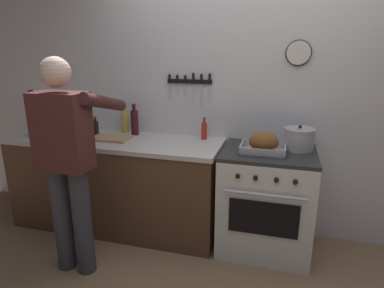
{
  "coord_description": "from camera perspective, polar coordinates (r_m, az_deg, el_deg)",
  "views": [
    {
      "loc": [
        0.29,
        -1.63,
        1.71
      ],
      "look_at": [
        -0.4,
        0.85,
        0.95
      ],
      "focal_mm": 30.42,
      "sensor_mm": 36.0,
      "label": 1
    }
  ],
  "objects": [
    {
      "name": "wall_back",
      "position": [
        3.02,
        9.99,
        8.42
      ],
      "size": [
        6.0,
        0.13,
        2.6
      ],
      "color": "silver",
      "rests_on": "ground"
    },
    {
      "name": "counter_block",
      "position": [
        3.27,
        -13.26,
        -6.55
      ],
      "size": [
        2.03,
        0.65,
        0.9
      ],
      "color": "brown",
      "rests_on": "ground"
    },
    {
      "name": "stove",
      "position": [
        2.9,
        12.77,
        -9.69
      ],
      "size": [
        0.76,
        0.67,
        0.9
      ],
      "color": "white",
      "rests_on": "ground"
    },
    {
      "name": "person_cook",
      "position": [
        2.56,
        -21.08,
        -1.92
      ],
      "size": [
        0.51,
        0.63,
        1.66
      ],
      "rotation": [
        0.0,
        0.0,
        1.34
      ],
      "color": "#383842",
      "rests_on": "ground"
    },
    {
      "name": "roasting_pan",
      "position": [
        2.67,
        12.42,
        0.08
      ],
      "size": [
        0.35,
        0.26,
        0.17
      ],
      "color": "#B7B7BC",
      "rests_on": "stove"
    },
    {
      "name": "stock_pot",
      "position": [
        2.83,
        18.23,
        0.86
      ],
      "size": [
        0.25,
        0.25,
        0.21
      ],
      "color": "#B7B7BC",
      "rests_on": "stove"
    },
    {
      "name": "cutting_board",
      "position": [
        3.11,
        -13.93,
        1.04
      ],
      "size": [
        0.36,
        0.24,
        0.02
      ],
      "primitive_type": "cube",
      "color": "tan",
      "rests_on": "counter_block"
    },
    {
      "name": "bottle_soy_sauce",
      "position": [
        3.26,
        -16.52,
        2.75
      ],
      "size": [
        0.05,
        0.05,
        0.19
      ],
      "color": "black",
      "rests_on": "counter_block"
    },
    {
      "name": "bottle_hot_sauce",
      "position": [
        2.99,
        2.14,
        2.41
      ],
      "size": [
        0.05,
        0.05,
        0.2
      ],
      "color": "red",
      "rests_on": "counter_block"
    },
    {
      "name": "bottle_cooking_oil",
      "position": [
        3.3,
        -11.73,
        3.9
      ],
      "size": [
        0.07,
        0.07,
        0.27
      ],
      "color": "gold",
      "rests_on": "counter_block"
    },
    {
      "name": "bottle_wine_red",
      "position": [
        3.19,
        -10.04,
        3.83
      ],
      "size": [
        0.07,
        0.07,
        0.3
      ],
      "color": "#47141E",
      "rests_on": "counter_block"
    }
  ]
}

